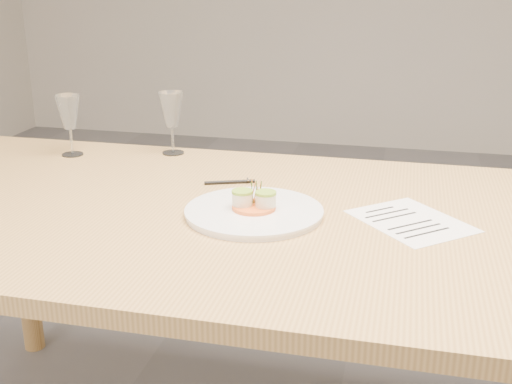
% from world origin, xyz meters
% --- Properties ---
extents(dining_table, '(2.40, 1.00, 0.75)m').
position_xyz_m(dining_table, '(0.00, 0.00, 0.68)').
color(dining_table, tan).
rests_on(dining_table, ground).
extents(dinner_plate, '(0.32, 0.32, 0.08)m').
position_xyz_m(dinner_plate, '(-0.18, -0.02, 0.76)').
color(dinner_plate, white).
rests_on(dinner_plate, dining_table).
extents(recipe_sheet, '(0.31, 0.32, 0.00)m').
position_xyz_m(recipe_sheet, '(0.17, 0.02, 0.75)').
color(recipe_sheet, white).
rests_on(recipe_sheet, dining_table).
extents(ballpoint_pen, '(0.13, 0.06, 0.01)m').
position_xyz_m(ballpoint_pen, '(-0.30, 0.19, 0.75)').
color(ballpoint_pen, black).
rests_on(ballpoint_pen, dining_table).
extents(wine_glass_0, '(0.07, 0.07, 0.18)m').
position_xyz_m(wine_glass_0, '(-0.84, 0.34, 0.88)').
color(wine_glass_0, white).
rests_on(wine_glass_0, dining_table).
extents(wine_glass_1, '(0.08, 0.08, 0.19)m').
position_xyz_m(wine_glass_1, '(-0.55, 0.43, 0.88)').
color(wine_glass_1, white).
rests_on(wine_glass_1, dining_table).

